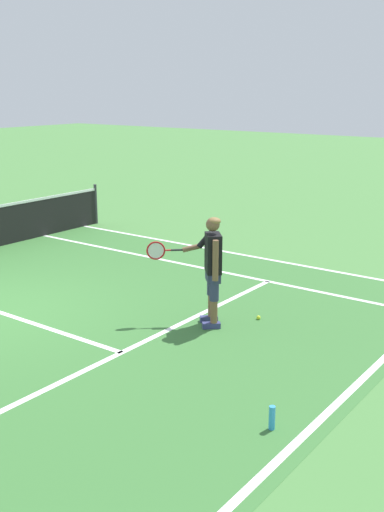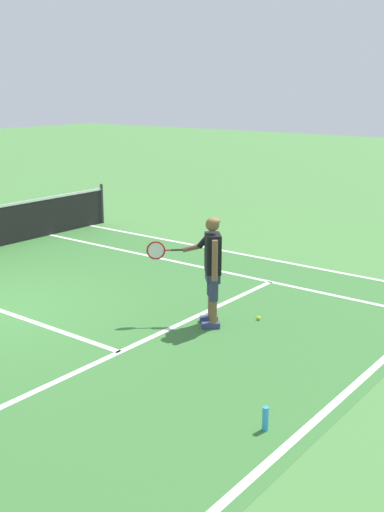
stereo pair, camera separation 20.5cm
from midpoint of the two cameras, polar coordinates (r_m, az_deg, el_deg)
name	(u,v)px [view 2 (the right image)]	position (r m, az deg, el deg)	size (l,w,h in m)	color
court_inner_surface	(42,325)	(10.02, -13.05, -6.18)	(10.98, 9.83, 0.00)	#387033
line_baseline	(316,420)	(7.31, 12.08, -14.51)	(10.98, 0.10, 0.01)	white
line_service	(120,352)	(8.86, -5.99, -8.74)	(8.23, 0.10, 0.01)	white
line_singles_right	(200,267)	(12.85, 1.19, -0.99)	(0.10, 9.43, 0.01)	white
line_doubles_right	(237,253)	(13.94, 4.55, 0.26)	(0.10, 9.43, 0.01)	white
tennis_player	(211,264)	(9.47, 2.36, -0.74)	(0.71, 1.17, 1.71)	navy
tennis_ball_near_feet	(259,318)	(10.02, 6.72, -5.67)	(0.07, 0.07, 0.07)	#CCE02D
water_bottle	(265,419)	(6.98, 7.61, -14.58)	(0.07, 0.07, 0.27)	#3393D6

